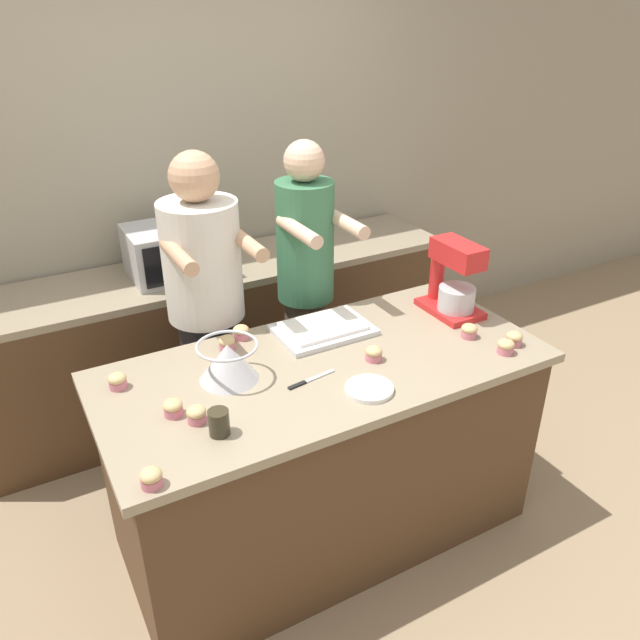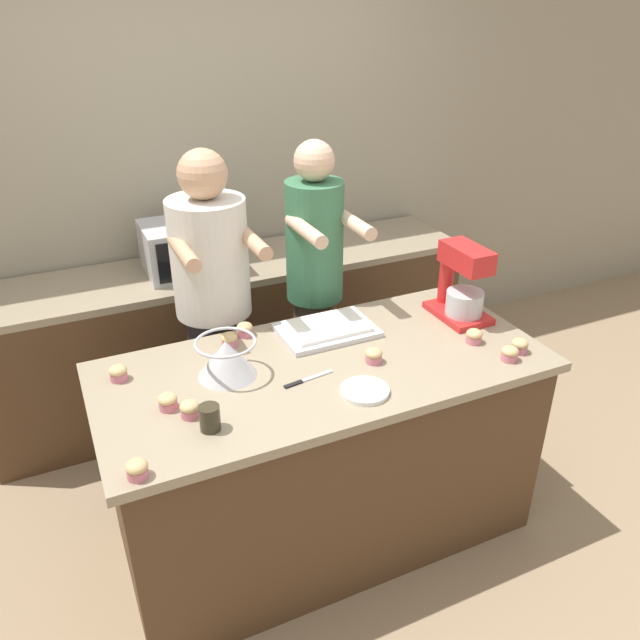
{
  "view_description": "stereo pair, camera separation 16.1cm",
  "coord_description": "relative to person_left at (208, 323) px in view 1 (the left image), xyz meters",
  "views": [
    {
      "loc": [
        -1.07,
        -1.89,
        2.26
      ],
      "look_at": [
        0.0,
        0.04,
        1.1
      ],
      "focal_mm": 35.0,
      "sensor_mm": 36.0,
      "label": 1
    },
    {
      "loc": [
        -0.93,
        -1.97,
        2.26
      ],
      "look_at": [
        0.0,
        0.04,
        1.1
      ],
      "focal_mm": 35.0,
      "sensor_mm": 36.0,
      "label": 2
    }
  ],
  "objects": [
    {
      "name": "cupcake_7",
      "position": [
        -0.03,
        -0.33,
        0.06
      ],
      "size": [
        0.07,
        0.07,
        0.06
      ],
      "color": "#D17084",
      "rests_on": "island_counter"
    },
    {
      "name": "ground_plane",
      "position": [
        0.28,
        -0.63,
        -0.88
      ],
      "size": [
        16.0,
        16.0,
        0.0
      ],
      "primitive_type": "plane",
      "color": "#937A5B"
    },
    {
      "name": "baking_tray",
      "position": [
        0.4,
        -0.4,
        0.05
      ],
      "size": [
        0.42,
        0.29,
        0.04
      ],
      "color": "silver",
      "rests_on": "island_counter"
    },
    {
      "name": "knife",
      "position": [
        0.16,
        -0.71,
        0.03
      ],
      "size": [
        0.22,
        0.05,
        0.01
      ],
      "color": "#BCBCC1",
      "rests_on": "island_counter"
    },
    {
      "name": "cupcake_6",
      "position": [
        0.06,
        -0.27,
        0.06
      ],
      "size": [
        0.07,
        0.07,
        0.06
      ],
      "color": "#D17084",
      "rests_on": "island_counter"
    },
    {
      "name": "back_wall",
      "position": [
        0.28,
        0.99,
        0.47
      ],
      "size": [
        10.0,
        0.06,
        2.7
      ],
      "color": "gray",
      "rests_on": "ground_plane"
    },
    {
      "name": "cupcake_5",
      "position": [
        -0.5,
        -0.4,
        0.06
      ],
      "size": [
        0.07,
        0.07,
        0.06
      ],
      "color": "#D17084",
      "rests_on": "island_counter"
    },
    {
      "name": "cupcake_4",
      "position": [
        -0.31,
        -0.75,
        0.06
      ],
      "size": [
        0.07,
        0.07,
        0.06
      ],
      "color": "#D17084",
      "rests_on": "island_counter"
    },
    {
      "name": "cupcake_8",
      "position": [
        -0.54,
        -0.99,
        0.06
      ],
      "size": [
        0.07,
        0.07,
        0.06
      ],
      "color": "#D17084",
      "rests_on": "island_counter"
    },
    {
      "name": "mixing_bowl",
      "position": [
        -0.11,
        -0.55,
        0.11
      ],
      "size": [
        0.24,
        0.24,
        0.16
      ],
      "color": "#BCBCC1",
      "rests_on": "island_counter"
    },
    {
      "name": "stand_mixer",
      "position": [
        1.03,
        -0.51,
        0.19
      ],
      "size": [
        0.2,
        0.3,
        0.35
      ],
      "color": "red",
      "rests_on": "island_counter"
    },
    {
      "name": "small_plate",
      "position": [
        0.33,
        -0.88,
        0.04
      ],
      "size": [
        0.19,
        0.19,
        0.02
      ],
      "color": "white",
      "rests_on": "island_counter"
    },
    {
      "name": "person_right",
      "position": [
        0.52,
        -0.0,
        0.02
      ],
      "size": [
        0.3,
        0.48,
        1.68
      ],
      "color": "brown",
      "rests_on": "ground_plane"
    },
    {
      "name": "cupcake_3",
      "position": [
        0.98,
        -0.92,
        0.06
      ],
      "size": [
        0.07,
        0.07,
        0.06
      ],
      "color": "#D17084",
      "rests_on": "island_counter"
    },
    {
      "name": "cupcake_1",
      "position": [
        -0.37,
        -0.67,
        0.06
      ],
      "size": [
        0.07,
        0.07,
        0.06
      ],
      "color": "#D17084",
      "rests_on": "island_counter"
    },
    {
      "name": "island_counter",
      "position": [
        0.28,
        -0.63,
        -0.42
      ],
      "size": [
        1.85,
        0.85,
        0.92
      ],
      "color": "#4C331E",
      "rests_on": "ground_plane"
    },
    {
      "name": "cupcake_9",
      "position": [
        0.94,
        -0.74,
        0.06
      ],
      "size": [
        0.07,
        0.07,
        0.06
      ],
      "color": "#D17084",
      "rests_on": "island_counter"
    },
    {
      "name": "microwave_oven",
      "position": [
        0.03,
        0.63,
        0.14
      ],
      "size": [
        0.46,
        0.38,
        0.27
      ],
      "color": "#B7B7BC",
      "rests_on": "back_counter"
    },
    {
      "name": "person_left",
      "position": [
        0.0,
        0.0,
        0.0
      ],
      "size": [
        0.36,
        0.52,
        1.69
      ],
      "color": "#232328",
      "rests_on": "ground_plane"
    },
    {
      "name": "back_counter",
      "position": [
        0.28,
        0.64,
        -0.44
      ],
      "size": [
        2.8,
        0.6,
        0.89
      ],
      "color": "#4C331E",
      "rests_on": "ground_plane"
    },
    {
      "name": "cupcake_2",
      "position": [
        1.06,
        -0.89,
        0.06
      ],
      "size": [
        0.07,
        0.07,
        0.06
      ],
      "color": "#D17084",
      "rests_on": "island_counter"
    },
    {
      "name": "drinking_glass",
      "position": [
        -0.26,
        -0.85,
        0.08
      ],
      "size": [
        0.07,
        0.07,
        0.09
      ],
      "color": "#332D1E",
      "rests_on": "island_counter"
    },
    {
      "name": "cupcake_0",
      "position": [
        0.47,
        -0.7,
        0.06
      ],
      "size": [
        0.07,
        0.07,
        0.06
      ],
      "color": "#D17084",
      "rests_on": "island_counter"
    }
  ]
}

